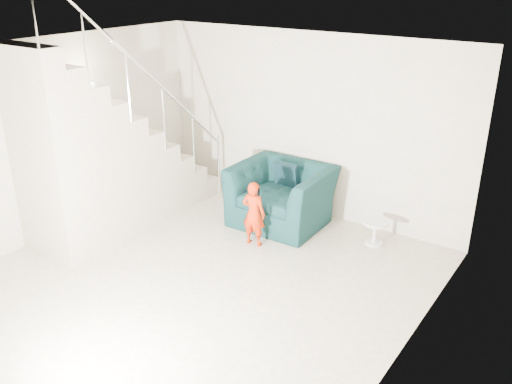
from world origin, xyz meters
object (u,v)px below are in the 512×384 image
armchair (281,195)px  side_table (375,229)px  toddler (254,214)px  staircase (103,166)px

armchair → side_table: armchair is taller
toddler → staircase: bearing=13.9°
armchair → side_table: (1.41, 0.15, -0.20)m
toddler → side_table: bearing=-152.8°
armchair → staircase: staircase is taller
toddler → staircase: staircase is taller
toddler → staircase: (-2.02, -0.79, 0.49)m
staircase → toddler: bearing=21.3°
armchair → side_table: bearing=4.8°
side_table → toddler: bearing=-145.4°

